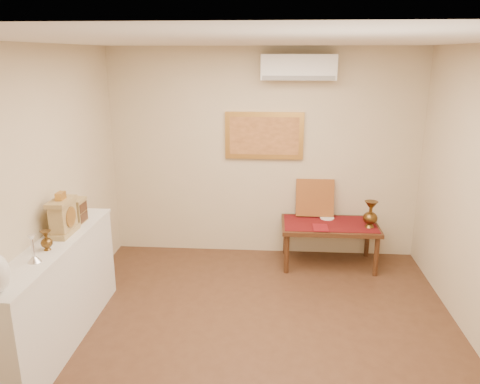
# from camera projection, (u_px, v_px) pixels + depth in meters

# --- Properties ---
(floor) EXTENTS (4.50, 4.50, 0.00)m
(floor) POSITION_uv_depth(u_px,v_px,m) (256.00, 349.00, 4.30)
(floor) COLOR #553521
(floor) RESTS_ON ground
(ceiling) EXTENTS (4.50, 4.50, 0.00)m
(ceiling) POSITION_uv_depth(u_px,v_px,m) (259.00, 41.00, 3.53)
(ceiling) COLOR silver
(ceiling) RESTS_ON ground
(wall_back) EXTENTS (4.00, 0.02, 2.70)m
(wall_back) POSITION_uv_depth(u_px,v_px,m) (264.00, 154.00, 6.07)
(wall_back) COLOR beige
(wall_back) RESTS_ON ground
(wall_left) EXTENTS (0.02, 4.50, 2.70)m
(wall_left) POSITION_uv_depth(u_px,v_px,m) (27.00, 204.00, 4.05)
(wall_left) COLOR beige
(wall_left) RESTS_ON ground
(candlestick) EXTENTS (0.11, 0.11, 0.23)m
(candlestick) POSITION_uv_depth(u_px,v_px,m) (33.00, 249.00, 3.77)
(candlestick) COLOR silver
(candlestick) RESTS_ON display_ledge
(brass_urn_small) EXTENTS (0.10, 0.10, 0.23)m
(brass_urn_small) POSITION_uv_depth(u_px,v_px,m) (46.00, 238.00, 4.00)
(brass_urn_small) COLOR brown
(brass_urn_small) RESTS_ON display_ledge
(table_cloth) EXTENTS (1.14, 0.59, 0.01)m
(table_cloth) POSITION_uv_depth(u_px,v_px,m) (330.00, 224.00, 5.88)
(table_cloth) COLOR maroon
(table_cloth) RESTS_ON low_table
(brass_urn_tall) EXTENTS (0.18, 0.18, 0.40)m
(brass_urn_tall) POSITION_uv_depth(u_px,v_px,m) (371.00, 211.00, 5.69)
(brass_urn_tall) COLOR brown
(brass_urn_tall) RESTS_ON table_cloth
(plate) EXTENTS (0.18, 0.18, 0.01)m
(plate) POSITION_uv_depth(u_px,v_px,m) (327.00, 218.00, 6.05)
(plate) COLOR white
(plate) RESTS_ON table_cloth
(menu) EXTENTS (0.18, 0.25, 0.01)m
(menu) POSITION_uv_depth(u_px,v_px,m) (320.00, 228.00, 5.71)
(menu) COLOR maroon
(menu) RESTS_ON table_cloth
(cushion) EXTENTS (0.49, 0.20, 0.50)m
(cushion) POSITION_uv_depth(u_px,v_px,m) (315.00, 198.00, 6.10)
(cushion) COLOR maroon
(cushion) RESTS_ON table_cloth
(display_ledge) EXTENTS (0.37, 2.02, 0.98)m
(display_ledge) POSITION_uv_depth(u_px,v_px,m) (58.00, 294.00, 4.29)
(display_ledge) COLOR silver
(display_ledge) RESTS_ON floor
(mantel_clock) EXTENTS (0.17, 0.36, 0.41)m
(mantel_clock) POSITION_uv_depth(u_px,v_px,m) (63.00, 217.00, 4.34)
(mantel_clock) COLOR tan
(mantel_clock) RESTS_ON display_ledge
(wooden_chest) EXTENTS (0.16, 0.21, 0.24)m
(wooden_chest) POSITION_uv_depth(u_px,v_px,m) (76.00, 211.00, 4.66)
(wooden_chest) COLOR tan
(wooden_chest) RESTS_ON display_ledge
(low_table) EXTENTS (1.20, 0.70, 0.55)m
(low_table) POSITION_uv_depth(u_px,v_px,m) (330.00, 229.00, 5.90)
(low_table) COLOR #452614
(low_table) RESTS_ON floor
(painting) EXTENTS (1.00, 0.06, 0.60)m
(painting) POSITION_uv_depth(u_px,v_px,m) (264.00, 136.00, 5.97)
(painting) COLOR #C18B3E
(painting) RESTS_ON wall_back
(ac_unit) EXTENTS (0.90, 0.25, 0.30)m
(ac_unit) POSITION_uv_depth(u_px,v_px,m) (298.00, 67.00, 5.60)
(ac_unit) COLOR white
(ac_unit) RESTS_ON wall_back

